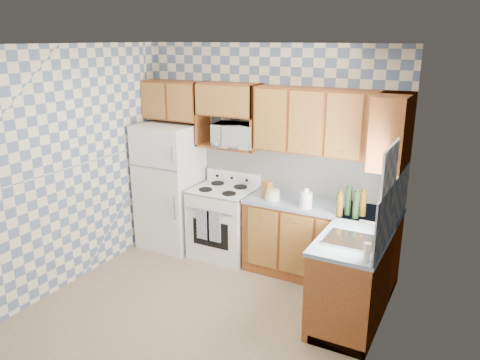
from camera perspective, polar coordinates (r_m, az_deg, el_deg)
name	(u,v)px	position (r m, az deg, el deg)	size (l,w,h in m)	color
floor	(203,311)	(5.12, -4.59, -15.66)	(3.40, 3.40, 0.00)	#786249
back_wall	(268,154)	(5.89, 3.44, 3.13)	(3.40, 0.02, 2.70)	slate
right_wall	(378,220)	(3.94, 16.42, -4.71)	(0.02, 3.20, 2.70)	slate
backsplash_back	(297,170)	(5.78, 6.98, 1.20)	(2.60, 0.01, 0.56)	white
backsplash_right	(393,207)	(4.73, 18.18, -3.13)	(0.01, 1.60, 0.56)	white
refrigerator	(170,186)	(6.37, -8.47, -0.74)	(0.75, 0.70, 1.68)	silver
stove_body	(224,223)	(6.10, -2.02, -5.25)	(0.76, 0.65, 0.90)	silver
cooktop	(223,190)	(5.94, -2.07, -1.19)	(0.76, 0.65, 0.03)	silver
backguard	(233,177)	(6.15, -0.80, 0.36)	(0.76, 0.08, 0.17)	silver
dish_towel_left	(203,224)	(5.84, -4.51, -5.43)	(0.18, 0.03, 0.39)	navy
dish_towel_right	(214,227)	(5.77, -3.20, -5.71)	(0.18, 0.03, 0.39)	navy
base_cabinets_back	(320,242)	(5.65, 9.69, -7.51)	(1.75, 0.60, 0.88)	#61290C
base_cabinets_right	(357,271)	(5.08, 14.12, -10.74)	(0.60, 1.60, 0.88)	#61290C
countertop_back	(322,206)	(5.47, 9.91, -3.14)	(1.77, 0.63, 0.04)	slate
countertop_right	(360,230)	(4.89, 14.45, -5.94)	(0.63, 1.60, 0.04)	slate
upper_cabinets_back	(330,122)	(5.36, 10.90, 6.92)	(1.75, 0.33, 0.74)	#61290C
upper_cabinets_fridge	(174,100)	(6.28, -8.03, 9.61)	(0.82, 0.33, 0.50)	#61290C
upper_cabinets_right	(392,131)	(5.02, 18.05, 5.72)	(0.33, 0.70, 0.74)	#61290C
microwave_shelf	(229,147)	(5.94, -1.35, 4.10)	(0.80, 0.33, 0.03)	#61290C
microwave	(235,135)	(5.83, -0.58, 5.48)	(0.53, 0.36, 0.29)	silver
sink	(352,241)	(4.56, 13.46, -7.21)	(0.48, 0.40, 0.03)	#B7B7BC
window	(388,192)	(4.32, 17.58, -1.45)	(0.02, 0.66, 0.86)	silver
bottle_0	(348,201)	(5.16, 13.07, -2.47)	(0.07, 0.07, 0.32)	black
bottle_1	(356,205)	(5.09, 13.96, -2.95)	(0.07, 0.07, 0.30)	black
bottle_2	(363,204)	(5.17, 14.77, -2.80)	(0.07, 0.07, 0.27)	#533B0F
bottle_3	(340,205)	(5.12, 12.05, -2.95)	(0.07, 0.07, 0.25)	#533B0F
knife_block	(267,190)	(5.56, 3.32, -1.20)	(0.10, 0.10, 0.21)	brown
electric_kettle	(306,200)	(5.30, 8.03, -2.45)	(0.14, 0.14, 0.18)	silver
food_containers	(273,195)	(5.53, 4.00, -1.81)	(0.18, 0.18, 0.12)	beige
soap_bottle	(367,252)	(4.17, 15.22, -8.51)	(0.06, 0.06, 0.17)	beige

